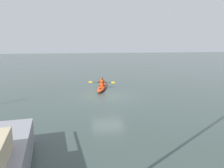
# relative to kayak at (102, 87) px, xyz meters

# --- Properties ---
(ground_plane) EXTENTS (160.00, 160.00, 0.00)m
(ground_plane) POSITION_rel_kayak_xyz_m (0.01, 2.93, -0.15)
(ground_plane) COLOR #384742
(kayak) EXTENTS (1.87, 4.41, 0.30)m
(kayak) POSITION_rel_kayak_xyz_m (0.00, 0.00, 0.00)
(kayak) COLOR red
(kayak) RESTS_ON ground
(kayaker) EXTENTS (2.36, 0.74, 0.77)m
(kayaker) POSITION_rel_kayak_xyz_m (0.02, 0.08, 0.47)
(kayaker) COLOR #E04C14
(kayaker) RESTS_ON kayak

